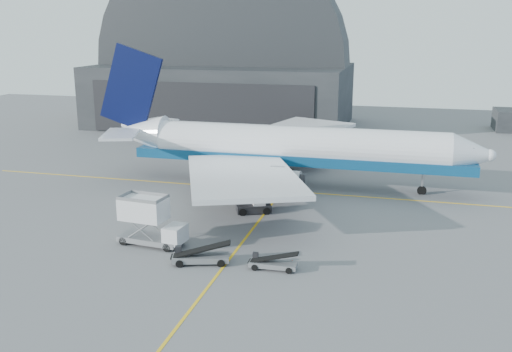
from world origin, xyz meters
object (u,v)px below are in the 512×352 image
(catering_truck, at_px, (149,222))
(belt_loader_a, at_px, (200,257))
(pushback_tug, at_px, (254,207))
(belt_loader_b, at_px, (273,263))
(airliner, at_px, (283,147))

(catering_truck, height_order, belt_loader_a, catering_truck)
(pushback_tug, relative_size, belt_loader_b, 0.99)
(belt_loader_b, bearing_deg, catering_truck, 166.35)
(pushback_tug, bearing_deg, belt_loader_a, -116.96)
(airliner, distance_m, catering_truck, 24.55)
(airliner, distance_m, belt_loader_b, 26.49)
(airliner, bearing_deg, belt_loader_b, -79.85)
(catering_truck, bearing_deg, pushback_tug, 64.83)
(pushback_tug, relative_size, belt_loader_a, 0.81)
(pushback_tug, xyz_separation_m, belt_loader_b, (5.26, -14.04, -0.15))
(pushback_tug, xyz_separation_m, belt_loader_a, (-0.98, -14.49, -0.04))
(pushback_tug, bearing_deg, belt_loader_b, -92.55)
(pushback_tug, height_order, belt_loader_b, pushback_tug)
(airliner, distance_m, pushback_tug, 12.45)
(airliner, height_order, belt_loader_a, airliner)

